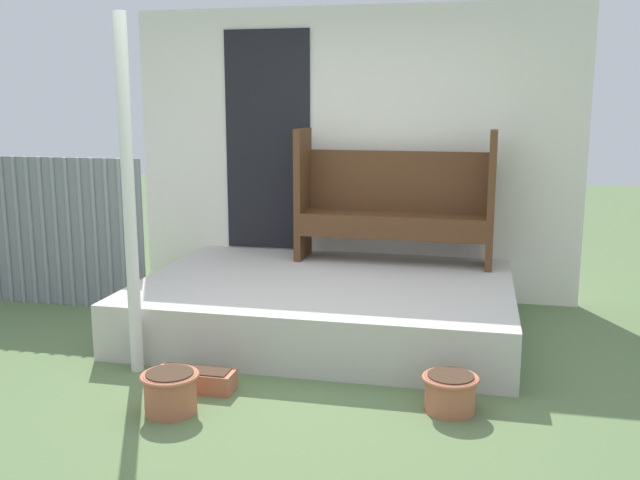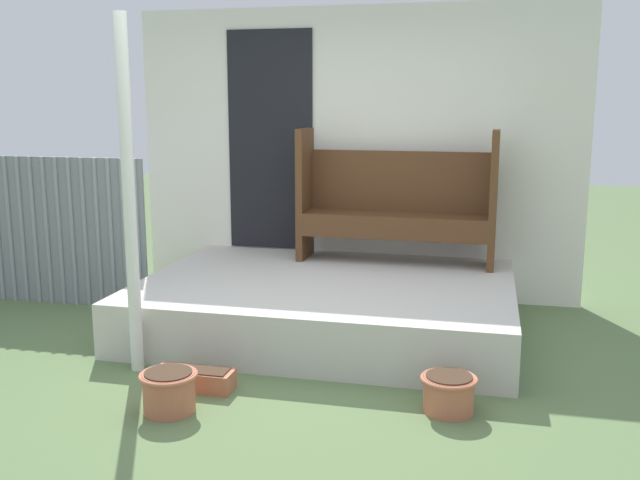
# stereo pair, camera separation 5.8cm
# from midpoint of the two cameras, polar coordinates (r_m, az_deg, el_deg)

# --- Properties ---
(ground_plane) EXTENTS (24.00, 24.00, 0.00)m
(ground_plane) POSITION_cam_midpoint_polar(r_m,az_deg,el_deg) (4.74, -3.03, -10.94)
(ground_plane) COLOR #5B7547
(porch_slab) EXTENTS (2.85, 2.13, 0.40)m
(porch_slab) POSITION_cam_midpoint_polar(r_m,az_deg,el_deg) (5.64, 0.24, -5.14)
(porch_slab) COLOR beige
(porch_slab) RESTS_ON ground_plane
(house_wall) EXTENTS (4.05, 0.08, 2.60)m
(house_wall) POSITION_cam_midpoint_polar(r_m,az_deg,el_deg) (6.51, 1.99, 6.91)
(house_wall) COLOR white
(house_wall) RESTS_ON ground_plane
(support_post) EXTENTS (0.08, 0.08, 2.32)m
(support_post) POSITION_cam_midpoint_polar(r_m,az_deg,el_deg) (4.73, -15.38, 3.18)
(support_post) COLOR white
(support_post) RESTS_ON ground_plane
(bench) EXTENTS (1.68, 0.43, 1.14)m
(bench) POSITION_cam_midpoint_polar(r_m,az_deg,el_deg) (6.16, 5.72, 3.33)
(bench) COLOR #54331C
(bench) RESTS_ON porch_slab
(flower_pot_left) EXTENTS (0.34, 0.34, 0.24)m
(flower_pot_left) POSITION_cam_midpoint_polar(r_m,az_deg,el_deg) (4.29, -12.27, -11.69)
(flower_pot_left) COLOR #B76647
(flower_pot_left) RESTS_ON ground_plane
(flower_pot_middle) EXTENTS (0.33, 0.33, 0.22)m
(flower_pot_middle) POSITION_cam_midpoint_polar(r_m,az_deg,el_deg) (4.28, 9.98, -11.82)
(flower_pot_middle) COLOR #B76647
(flower_pot_middle) RESTS_ON ground_plane
(planter_box_rect) EXTENTS (0.50, 0.18, 0.13)m
(planter_box_rect) POSITION_cam_midpoint_polar(r_m,az_deg,el_deg) (4.60, -10.33, -10.91)
(planter_box_rect) COLOR #B76647
(planter_box_rect) RESTS_ON ground_plane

